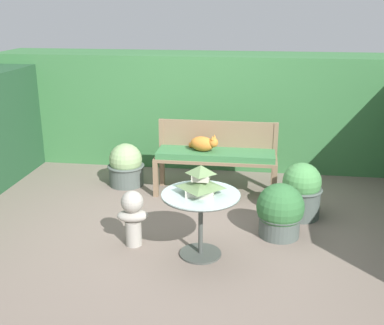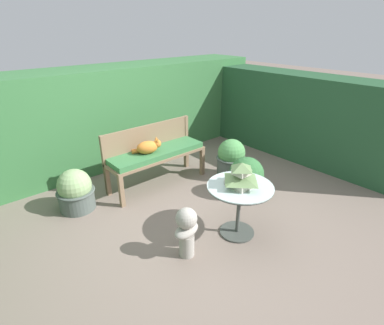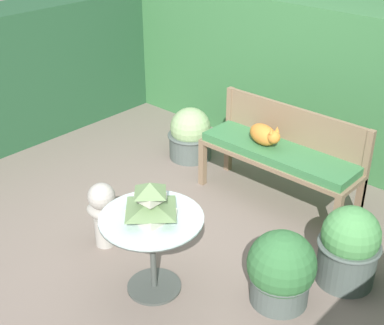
{
  "view_description": "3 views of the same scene",
  "coord_description": "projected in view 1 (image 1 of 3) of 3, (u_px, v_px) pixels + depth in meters",
  "views": [
    {
      "loc": [
        0.73,
        -4.72,
        2.32
      ],
      "look_at": [
        0.04,
        0.11,
        0.7
      ],
      "focal_mm": 45.0,
      "sensor_mm": 36.0,
      "label": 1
    },
    {
      "loc": [
        -2.07,
        -2.43,
        2.25
      ],
      "look_at": [
        0.14,
        0.12,
        0.69
      ],
      "focal_mm": 28.0,
      "sensor_mm": 36.0,
      "label": 2
    },
    {
      "loc": [
        2.51,
        -2.69,
        2.74
      ],
      "look_at": [
        -0.02,
        0.09,
        0.7
      ],
      "focal_mm": 50.0,
      "sensor_mm": 36.0,
      "label": 3
    }
  ],
  "objects": [
    {
      "name": "ground",
      "position": [
        187.0,
        226.0,
        5.26
      ],
      "size": [
        30.0,
        30.0,
        0.0
      ],
      "primitive_type": "plane",
      "color": "#75665B"
    },
    {
      "name": "foliage_hedge_back",
      "position": [
        211.0,
        108.0,
        7.25
      ],
      "size": [
        6.4,
        0.96,
        1.63
      ],
      "primitive_type": "cube",
      "color": "#38703D",
      "rests_on": "ground"
    },
    {
      "name": "potted_plant_table_near",
      "position": [
        280.0,
        212.0,
        4.97
      ],
      "size": [
        0.5,
        0.5,
        0.57
      ],
      "color": "#4C5651",
      "rests_on": "ground"
    },
    {
      "name": "cat",
      "position": [
        203.0,
        144.0,
        5.97
      ],
      "size": [
        0.39,
        0.29,
        0.22
      ],
      "rotation": [
        0.0,
        0.0,
        -0.28
      ],
      "color": "orange",
      "rests_on": "garden_bench"
    },
    {
      "name": "bench_backrest",
      "position": [
        218.0,
        139.0,
        6.16
      ],
      "size": [
        1.53,
        0.06,
        0.9
      ],
      "color": "#7F664C",
      "rests_on": "ground"
    },
    {
      "name": "patio_table",
      "position": [
        201.0,
        207.0,
        4.52
      ],
      "size": [
        0.74,
        0.74,
        0.63
      ],
      "color": "#424742",
      "rests_on": "ground"
    },
    {
      "name": "garden_bench",
      "position": [
        216.0,
        157.0,
        6.02
      ],
      "size": [
        1.53,
        0.46,
        0.57
      ],
      "color": "#7F664C",
      "rests_on": "ground"
    },
    {
      "name": "potted_plant_patio_mid",
      "position": [
        126.0,
        166.0,
        6.39
      ],
      "size": [
        0.49,
        0.49,
        0.57
      ],
      "color": "#4C5651",
      "rests_on": "ground"
    },
    {
      "name": "garden_bust",
      "position": [
        133.0,
        214.0,
        4.76
      ],
      "size": [
        0.34,
        0.23,
        0.58
      ],
      "rotation": [
        0.0,
        0.0,
        0.18
      ],
      "color": "#A39E93",
      "rests_on": "ground"
    },
    {
      "name": "pagoda_birdhouse",
      "position": [
        201.0,
        182.0,
        4.44
      ],
      "size": [
        0.35,
        0.35,
        0.28
      ],
      "color": "beige",
      "rests_on": "patio_table"
    },
    {
      "name": "potted_plant_bench_right",
      "position": [
        301.0,
        191.0,
        5.41
      ],
      "size": [
        0.47,
        0.47,
        0.64
      ],
      "color": "#4C5651",
      "rests_on": "ground"
    }
  ]
}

